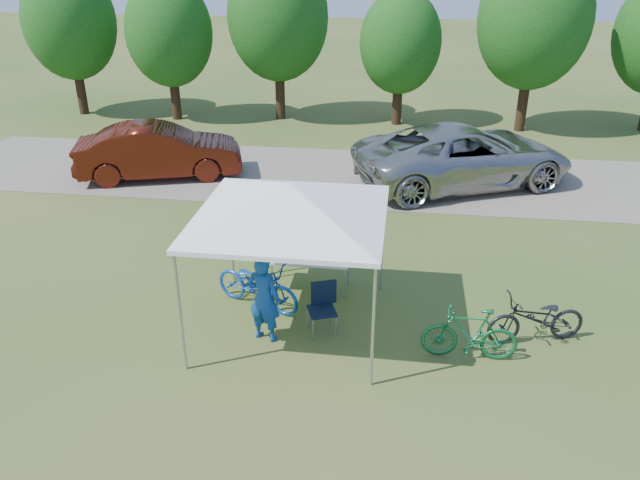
% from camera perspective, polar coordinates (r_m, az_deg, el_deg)
% --- Properties ---
extents(ground, '(100.00, 100.00, 0.00)m').
position_cam_1_polar(ground, '(11.42, -2.47, -7.75)').
color(ground, '#2D5119').
rests_on(ground, ground).
extents(gravel_strip, '(24.00, 5.00, 0.02)m').
position_cam_1_polar(gravel_strip, '(18.55, 1.83, 5.90)').
color(gravel_strip, gray).
rests_on(gravel_strip, ground).
extents(canopy, '(4.53, 4.53, 3.00)m').
position_cam_1_polar(canopy, '(10.20, -2.75, 4.78)').
color(canopy, '#A5A5AA').
rests_on(canopy, ground).
extents(treeline, '(24.89, 4.28, 6.30)m').
position_cam_1_polar(treeline, '(23.67, 2.84, 18.98)').
color(treeline, '#382314').
rests_on(treeline, ground).
extents(folding_table, '(1.66, 0.69, 0.68)m').
position_cam_1_polar(folding_table, '(12.24, -1.17, -1.78)').
color(folding_table, white).
rests_on(folding_table, ground).
extents(folding_chair, '(0.59, 0.62, 0.91)m').
position_cam_1_polar(folding_chair, '(11.03, 0.25, -5.75)').
color(folding_chair, black).
rests_on(folding_chair, ground).
extents(cooler, '(0.42, 0.29, 0.31)m').
position_cam_1_polar(cooler, '(12.19, -2.21, -0.89)').
color(cooler, white).
rests_on(cooler, folding_table).
extents(ice_cream_cup, '(0.08, 0.08, 0.06)m').
position_cam_1_polar(ice_cream_cup, '(12.10, 1.54, -1.76)').
color(ice_cream_cup, '#B7C82F').
rests_on(ice_cream_cup, folding_table).
extents(cyclist, '(0.67, 0.53, 1.61)m').
position_cam_1_polar(cyclist, '(10.68, -5.14, -5.33)').
color(cyclist, '#124399').
rests_on(cyclist, ground).
extents(bike_blue, '(1.92, 1.28, 0.95)m').
position_cam_1_polar(bike_blue, '(11.77, -5.74, -4.04)').
color(bike_blue, '#144CB3').
rests_on(bike_blue, ground).
extents(bike_green, '(1.58, 0.46, 0.95)m').
position_cam_1_polar(bike_green, '(10.62, 13.52, -8.32)').
color(bike_green, '#176838').
rests_on(bike_green, ground).
extents(bike_dark, '(1.84, 1.06, 0.91)m').
position_cam_1_polar(bike_dark, '(11.35, 19.21, -6.84)').
color(bike_dark, black).
rests_on(bike_dark, ground).
extents(minivan, '(6.72, 5.07, 1.69)m').
position_cam_1_polar(minivan, '(18.05, 13.01, 7.55)').
color(minivan, '#A5A5A0').
rests_on(minivan, gravel_strip).
extents(sedan, '(4.95, 2.95, 1.54)m').
position_cam_1_polar(sedan, '(18.81, -14.48, 7.88)').
color(sedan, '#4D160C').
rests_on(sedan, gravel_strip).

